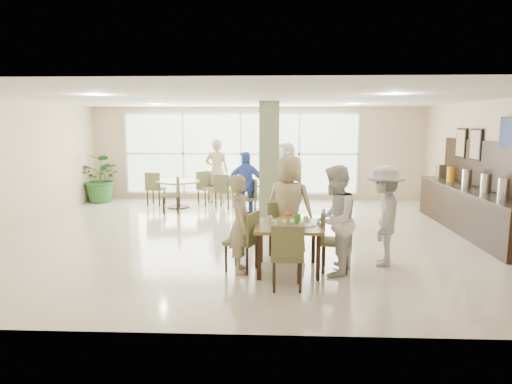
{
  "coord_description": "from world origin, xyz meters",
  "views": [
    {
      "loc": [
        0.55,
        -9.25,
        2.33
      ],
      "look_at": [
        0.2,
        -1.2,
        1.1
      ],
      "focal_mm": 32.0,
      "sensor_mm": 36.0,
      "label": 1
    }
  ],
  "objects_px": {
    "teen_far": "(289,206)",
    "adult_a": "(245,185)",
    "teen_left": "(240,224)",
    "potted_plant": "(102,178)",
    "adult_standing": "(217,171)",
    "buffet_counter": "(470,207)",
    "adult_b": "(285,177)",
    "round_table_left": "(178,186)",
    "teen_standing": "(384,216)",
    "main_table": "(288,230)",
    "teen_right": "(335,220)",
    "round_table_right": "(250,189)"
  },
  "relations": [
    {
      "from": "teen_far",
      "to": "adult_a",
      "type": "distance_m",
      "value": 3.32
    },
    {
      "from": "teen_left",
      "to": "teen_far",
      "type": "distance_m",
      "value": 1.24
    },
    {
      "from": "potted_plant",
      "to": "adult_standing",
      "type": "relative_size",
      "value": 0.77
    },
    {
      "from": "buffet_counter",
      "to": "potted_plant",
      "type": "height_order",
      "value": "buffet_counter"
    },
    {
      "from": "teen_far",
      "to": "adult_b",
      "type": "distance_m",
      "value": 3.98
    },
    {
      "from": "round_table_left",
      "to": "teen_standing",
      "type": "height_order",
      "value": "teen_standing"
    },
    {
      "from": "main_table",
      "to": "adult_b",
      "type": "xyz_separation_m",
      "value": [
        0.06,
        4.87,
        0.25
      ]
    },
    {
      "from": "teen_far",
      "to": "teen_right",
      "type": "height_order",
      "value": "teen_far"
    },
    {
      "from": "round_table_left",
      "to": "teen_left",
      "type": "height_order",
      "value": "teen_left"
    },
    {
      "from": "adult_a",
      "to": "adult_standing",
      "type": "relative_size",
      "value": 0.87
    },
    {
      "from": "buffet_counter",
      "to": "teen_far",
      "type": "height_order",
      "value": "buffet_counter"
    },
    {
      "from": "adult_a",
      "to": "adult_standing",
      "type": "distance_m",
      "value": 2.27
    },
    {
      "from": "buffet_counter",
      "to": "teen_standing",
      "type": "height_order",
      "value": "buffet_counter"
    },
    {
      "from": "main_table",
      "to": "round_table_left",
      "type": "height_order",
      "value": "same"
    },
    {
      "from": "buffet_counter",
      "to": "teen_standing",
      "type": "bearing_deg",
      "value": -135.0
    },
    {
      "from": "teen_standing",
      "to": "round_table_left",
      "type": "bearing_deg",
      "value": -123.58
    },
    {
      "from": "buffet_counter",
      "to": "potted_plant",
      "type": "xyz_separation_m",
      "value": [
        -9.26,
        3.33,
        0.17
      ]
    },
    {
      "from": "round_table_right",
      "to": "teen_right",
      "type": "relative_size",
      "value": 0.68
    },
    {
      "from": "teen_left",
      "to": "adult_b",
      "type": "bearing_deg",
      "value": -19.4
    },
    {
      "from": "buffet_counter",
      "to": "teen_far",
      "type": "bearing_deg",
      "value": -154.23
    },
    {
      "from": "teen_left",
      "to": "buffet_counter",
      "type": "bearing_deg",
      "value": -68.98
    },
    {
      "from": "main_table",
      "to": "round_table_right",
      "type": "xyz_separation_m",
      "value": [
        -0.86,
        4.94,
        -0.08
      ]
    },
    {
      "from": "round_table_right",
      "to": "teen_far",
      "type": "bearing_deg",
      "value": -77.45
    },
    {
      "from": "potted_plant",
      "to": "teen_left",
      "type": "distance_m",
      "value": 7.68
    },
    {
      "from": "teen_left",
      "to": "teen_far",
      "type": "relative_size",
      "value": 0.87
    },
    {
      "from": "round_table_right",
      "to": "potted_plant",
      "type": "relative_size",
      "value": 0.8
    },
    {
      "from": "teen_left",
      "to": "teen_right",
      "type": "bearing_deg",
      "value": -101.45
    },
    {
      "from": "buffet_counter",
      "to": "teen_right",
      "type": "bearing_deg",
      "value": -138.42
    },
    {
      "from": "teen_standing",
      "to": "teen_right",
      "type": "bearing_deg",
      "value": -45.6
    },
    {
      "from": "buffet_counter",
      "to": "adult_standing",
      "type": "xyz_separation_m",
      "value": [
        -5.85,
        3.34,
        0.38
      ]
    },
    {
      "from": "round_table_left",
      "to": "adult_b",
      "type": "xyz_separation_m",
      "value": [
        2.95,
        -0.48,
        0.33
      ]
    },
    {
      "from": "round_table_right",
      "to": "teen_standing",
      "type": "xyz_separation_m",
      "value": [
        2.43,
        -4.55,
        0.24
      ]
    },
    {
      "from": "round_table_right",
      "to": "potted_plant",
      "type": "distance_m",
      "value": 4.6
    },
    {
      "from": "round_table_right",
      "to": "adult_b",
      "type": "height_order",
      "value": "adult_b"
    },
    {
      "from": "adult_b",
      "to": "round_table_left",
      "type": "bearing_deg",
      "value": -111.06
    },
    {
      "from": "main_table",
      "to": "teen_right",
      "type": "height_order",
      "value": "teen_right"
    },
    {
      "from": "round_table_left",
      "to": "teen_right",
      "type": "bearing_deg",
      "value": -56.57
    },
    {
      "from": "adult_standing",
      "to": "teen_standing",
      "type": "bearing_deg",
      "value": 120.25
    },
    {
      "from": "buffet_counter",
      "to": "adult_b",
      "type": "distance_m",
      "value": 4.44
    },
    {
      "from": "potted_plant",
      "to": "teen_right",
      "type": "height_order",
      "value": "teen_right"
    },
    {
      "from": "adult_a",
      "to": "teen_far",
      "type": "bearing_deg",
      "value": -69.22
    },
    {
      "from": "buffet_counter",
      "to": "adult_a",
      "type": "height_order",
      "value": "buffet_counter"
    },
    {
      "from": "buffet_counter",
      "to": "teen_right",
      "type": "xyz_separation_m",
      "value": [
        -3.24,
        -2.87,
        0.29
      ]
    },
    {
      "from": "potted_plant",
      "to": "adult_a",
      "type": "distance_m",
      "value": 4.83
    },
    {
      "from": "buffet_counter",
      "to": "adult_standing",
      "type": "distance_m",
      "value": 6.75
    },
    {
      "from": "round_table_left",
      "to": "adult_a",
      "type": "bearing_deg",
      "value": -33.54
    },
    {
      "from": "teen_far",
      "to": "adult_a",
      "type": "relative_size",
      "value": 1.09
    },
    {
      "from": "round_table_left",
      "to": "buffet_counter",
      "type": "distance_m",
      "value": 7.31
    },
    {
      "from": "main_table",
      "to": "buffet_counter",
      "type": "distance_m",
      "value": 4.83
    },
    {
      "from": "adult_standing",
      "to": "teen_right",
      "type": "bearing_deg",
      "value": 111.79
    }
  ]
}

